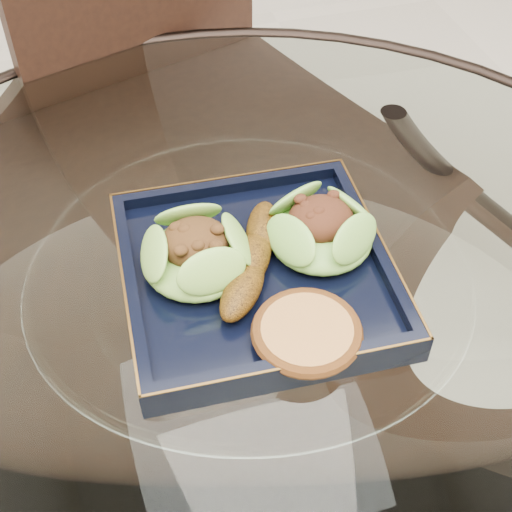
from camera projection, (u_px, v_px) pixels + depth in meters
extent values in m
cylinder|color=white|center=(249.00, 311.00, 0.72)|extent=(1.10, 1.10, 0.01)
torus|color=black|center=(249.00, 311.00, 0.72)|extent=(1.13, 1.13, 0.02)
cylinder|color=black|center=(363.00, 296.00, 1.24)|extent=(0.04, 0.04, 0.75)
cylinder|color=black|center=(34.00, 370.00, 1.13)|extent=(0.04, 0.04, 0.75)
cube|color=black|center=(215.00, 248.00, 1.20)|extent=(0.52, 0.52, 0.04)
cube|color=black|center=(144.00, 60.00, 1.12)|extent=(0.38, 0.15, 0.45)
cylinder|color=black|center=(188.00, 450.00, 1.20)|extent=(0.03, 0.03, 0.44)
cylinder|color=black|center=(349.00, 354.00, 1.34)|extent=(0.03, 0.03, 0.44)
cylinder|color=black|center=(96.00, 317.00, 1.41)|extent=(0.03, 0.03, 0.44)
cylinder|color=black|center=(245.00, 245.00, 1.54)|extent=(0.03, 0.03, 0.44)
cube|color=black|center=(256.00, 276.00, 0.74)|extent=(0.28, 0.28, 0.02)
ellipsoid|color=#57962B|center=(197.00, 255.00, 0.72)|extent=(0.14, 0.14, 0.04)
ellipsoid|color=#4D8F29|center=(321.00, 232.00, 0.74)|extent=(0.11, 0.11, 0.04)
ellipsoid|color=#663E0A|center=(253.00, 259.00, 0.72)|extent=(0.11, 0.16, 0.03)
cylinder|color=#BC7F3E|center=(307.00, 334.00, 0.66)|extent=(0.11, 0.11, 0.02)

